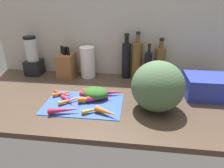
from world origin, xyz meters
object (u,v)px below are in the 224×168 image
carrot_9 (100,98)px  bottle_3 (159,63)px  carrot_3 (64,110)px  dish_rack (208,86)px  winter_squash (158,86)px  bottle_0 (126,59)px  carrot_0 (93,91)px  carrot_10 (89,95)px  carrot_4 (113,92)px  carrot_5 (91,99)px  carrot_8 (65,94)px  carrot_6 (64,93)px  paper_towel_roll (88,62)px  knife_block (67,65)px  bottle_1 (137,60)px  carrot_11 (94,110)px  blender_appliance (33,59)px  carrot_1 (68,99)px  carrot_7 (106,112)px  bottle_2 (148,66)px  carrot_2 (72,100)px  cutting_board (84,103)px

carrot_9 → bottle_3: size_ratio=0.51×
carrot_3 → dish_rack: bearing=21.2°
winter_squash → bottle_0: size_ratio=0.84×
carrot_0 → carrot_10: carrot_10 is taller
carrot_9 → carrot_4: bearing=52.6°
carrot_5 → carrot_8: size_ratio=0.93×
carrot_6 → paper_towel_roll: paper_towel_roll is taller
knife_block → bottle_1: (51.30, 3.28, 4.76)cm
carrot_11 → knife_block: bearing=123.0°
carrot_9 → blender_appliance: blender_appliance is taller
carrot_1 → dish_rack: bearing=13.4°
carrot_5 → knife_block: bearing=125.8°
carrot_7 → blender_appliance: 81.56cm
carrot_6 → bottle_2: 59.77cm
carrot_0 → knife_block: bearing=133.9°
carrot_6 → carrot_0: bearing=11.8°
dish_rack → blender_appliance: bearing=170.5°
carrot_9 → winter_squash: 33.00cm
carrot_3 → bottle_0: 61.80cm
carrot_5 → carrot_6: 19.60cm
carrot_6 → carrot_11: 27.49cm
blender_appliance → bottle_0: bottle_0 is taller
carrot_4 → carrot_7: 22.11cm
carrot_2 → bottle_0: size_ratio=0.49×
carrot_1 → carrot_7: (23.86, -10.43, 0.31)cm
carrot_0 → carrot_10: bearing=-101.6°
carrot_0 → carrot_3: (-10.34, -23.25, 0.17)cm
carrot_11 → knife_block: knife_block is taller
carrot_2 → carrot_11: (14.75, -8.73, -0.02)cm
carrot_6 → blender_appliance: blender_appliance is taller
carrot_1 → carrot_9: size_ratio=0.69×
carrot_0 → bottle_0: bottle_0 is taller
carrot_3 → bottle_0: bearing=62.2°
carrot_2 → paper_towel_roll: bearing=89.8°
carrot_6 → carrot_11: bearing=-36.6°
carrot_4 → bottle_0: bearing=79.0°
carrot_0 → blender_appliance: blender_appliance is taller
carrot_3 → carrot_8: bearing=107.5°
knife_block → paper_towel_roll: knife_block is taller
cutting_board → knife_block: (-22.57, 38.73, 8.57)cm
knife_block → blender_appliance: (-26.30, 1.24, 3.58)cm
bottle_3 → dish_rack: bottle_3 is taller
carrot_11 → carrot_10: bearing=111.9°
paper_towel_roll → bottle_3: 51.74cm
carrot_1 → carrot_6: carrot_1 is taller
carrot_2 → bottle_0: 51.75cm
carrot_1 → bottle_2: 60.22cm
cutting_board → carrot_11: (7.76, -8.01, 1.51)cm
carrot_11 → carrot_1: bearing=154.0°
carrot_1 → carrot_0: bearing=43.6°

